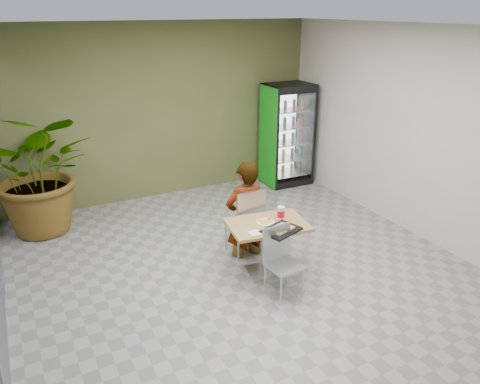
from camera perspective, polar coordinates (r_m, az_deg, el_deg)
name	(u,v)px	position (r m, az deg, el deg)	size (l,w,h in m)	color
ground	(251,279)	(6.39, 1.33, -10.58)	(7.00, 7.00, 0.00)	gray
room_envelope	(252,166)	(5.70, 1.47, 3.15)	(6.00, 7.00, 3.20)	silver
dining_table	(267,238)	(6.29, 3.32, -5.58)	(1.12, 0.86, 0.75)	#A38446
chair_far	(247,217)	(6.70, 0.92, -3.07)	(0.48, 0.48, 1.04)	#AEB1B3
chair_near	(280,255)	(5.90, 4.94, -7.72)	(0.42, 0.43, 0.90)	#AEB1B3
seated_woman	(245,218)	(6.76, 0.65, -3.25)	(0.64, 0.41, 1.72)	black
pizza_plate	(265,221)	(6.20, 3.09, -3.61)	(0.36, 0.31, 0.03)	silver
soda_cup	(281,213)	(6.29, 5.00, -2.58)	(0.10, 0.10, 0.18)	silver
napkin_stack	(255,233)	(5.90, 1.85, -5.05)	(0.15, 0.15, 0.02)	silver
cafeteria_tray	(281,230)	(5.98, 5.01, -4.67)	(0.48, 0.35, 0.03)	black
beverage_fridge	(287,135)	(9.52, 5.77, 6.96)	(0.93, 0.72, 2.02)	black
potted_plant	(41,172)	(7.96, -23.10, 2.23)	(1.79, 1.55, 1.99)	#326D2B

